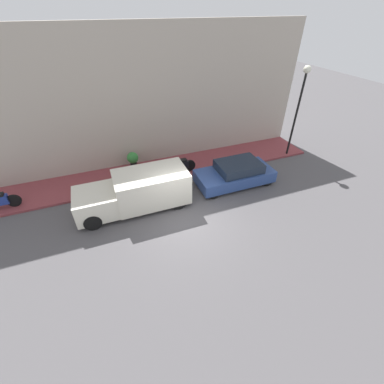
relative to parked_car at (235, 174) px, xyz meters
The scene contains 8 objects.
ground_plane 3.82m from the parked_car, 118.49° to the left, with size 60.00×60.00×0.00m, color #514F51.
sidewalk 4.24m from the parked_car, 52.10° to the left, with size 2.49×18.14×0.12m.
building_facade 5.99m from the parked_car, 39.82° to the left, with size 0.30×18.14×7.21m.
parked_car is the anchor object (origin of this frame).
delivery_van 5.25m from the parked_car, 91.13° to the left, with size 1.87×5.05×1.71m.
motorcycle_black 3.06m from the parked_car, 52.49° to the left, with size 0.30×1.82×0.80m.
streetlamp 5.77m from the parked_car, 70.83° to the right, with size 0.40×0.40×5.09m.
potted_plant 5.74m from the parked_car, 55.77° to the left, with size 0.63×0.63×1.01m.
Camera 1 is at (-7.97, 2.86, 7.80)m, focal length 24.00 mm.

